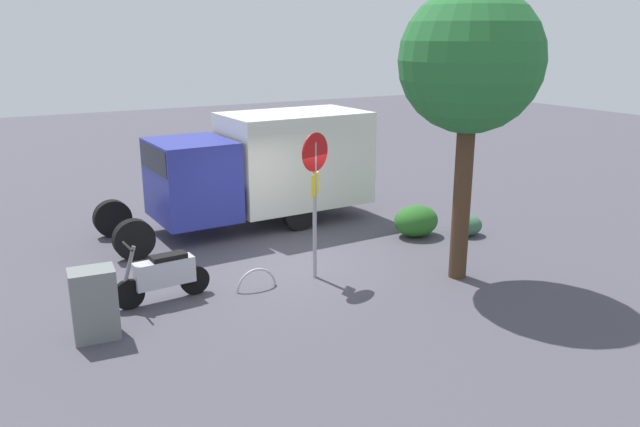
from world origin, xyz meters
name	(u,v)px	position (x,y,z in m)	size (l,w,h in m)	color
ground_plane	(290,263)	(0.00, 0.00, 0.00)	(60.00, 60.00, 0.00)	#48454F
box_truck_near	(261,164)	(-0.69, -2.96, 1.57)	(6.89, 2.39, 2.83)	black
motorcycle	(164,274)	(2.91, 0.65, 0.52)	(1.81, 0.55, 1.20)	black
stop_sign	(315,183)	(-0.07, 0.99, 1.97)	(0.71, 0.33, 2.96)	#9E9EA3
street_tree	(471,63)	(-2.62, 2.38, 4.24)	(2.72, 2.72, 5.66)	#47301E
utility_cabinet	(94,304)	(4.29, 1.54, 0.59)	(0.71, 0.53, 1.17)	slate
bike_rack_hoop	(257,289)	(1.22, 0.97, 0.00)	(0.85, 0.85, 0.05)	#B7B7BC
shrub_near_sign	(468,225)	(-4.67, 0.41, 0.25)	(0.73, 0.60, 0.50)	#366145
shrub_mid_verge	(416,221)	(-3.53, -0.18, 0.38)	(1.13, 0.92, 0.77)	#276322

